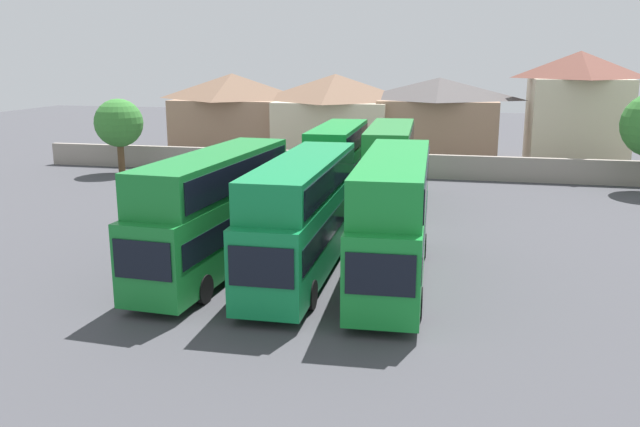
{
  "coord_description": "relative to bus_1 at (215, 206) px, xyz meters",
  "views": [
    {
      "loc": [
        6.26,
        -25.17,
        8.88
      ],
      "look_at": [
        0.0,
        3.0,
        2.05
      ],
      "focal_mm": 37.08,
      "sensor_mm": 36.0,
      "label": 1
    }
  ],
  "objects": [
    {
      "name": "ground",
      "position": [
        3.84,
        17.86,
        -2.83
      ],
      "size": [
        140.0,
        140.0,
        0.0
      ],
      "primitive_type": "plane",
      "color": "#424247"
    },
    {
      "name": "depot_boundary_wall",
      "position": [
        3.84,
        24.4,
        -1.93
      ],
      "size": [
        56.0,
        0.5,
        1.8
      ],
      "primitive_type": "cube",
      "color": "gray",
      "rests_on": "ground"
    },
    {
      "name": "bus_1",
      "position": [
        0.0,
        0.0,
        0.0
      ],
      "size": [
        3.15,
        11.68,
        5.02
      ],
      "rotation": [
        0.0,
        0.0,
        -1.63
      ],
      "color": "#197C30",
      "rests_on": "ground"
    },
    {
      "name": "bus_2",
      "position": [
        3.68,
        0.3,
        -0.09
      ],
      "size": [
        2.76,
        11.97,
        4.86
      ],
      "rotation": [
        0.0,
        0.0,
        -1.55
      ],
      "color": "#128141",
      "rests_on": "ground"
    },
    {
      "name": "bus_3",
      "position": [
        7.41,
        0.29,
        0.04
      ],
      "size": [
        3.07,
        11.92,
        5.09
      ],
      "rotation": [
        0.0,
        0.0,
        -1.53
      ],
      "color": "#188832",
      "rests_on": "ground"
    },
    {
      "name": "bus_4",
      "position": [
        2.37,
        14.48,
        -0.13
      ],
      "size": [
        2.78,
        10.2,
        4.79
      ],
      "rotation": [
        0.0,
        0.0,
        -1.55
      ],
      "color": "#118730",
      "rests_on": "ground"
    },
    {
      "name": "bus_5",
      "position": [
        5.56,
        14.88,
        -0.11
      ],
      "size": [
        3.17,
        10.94,
        4.82
      ],
      "rotation": [
        0.0,
        0.0,
        -1.52
      ],
      "color": "#227B31",
      "rests_on": "ground"
    },
    {
      "name": "house_terrace_left",
      "position": [
        -11.15,
        33.12,
        0.98
      ],
      "size": [
        10.36,
        7.79,
        7.46
      ],
      "color": "#9E7A60",
      "rests_on": "ground"
    },
    {
      "name": "house_terrace_centre",
      "position": [
        -1.37,
        32.56,
        0.99
      ],
      "size": [
        10.25,
        8.37,
        7.48
      ],
      "color": "beige",
      "rests_on": "ground"
    },
    {
      "name": "house_terrace_right",
      "position": [
        7.64,
        32.43,
        0.86
      ],
      "size": [
        10.41,
        6.82,
        7.23
      ],
      "color": "#9E7A60",
      "rests_on": "ground"
    },
    {
      "name": "house_terrace_far_right",
      "position": [
        18.78,
        32.54,
        1.96
      ],
      "size": [
        7.74,
        8.39,
        9.41
      ],
      "color": "beige",
      "rests_on": "ground"
    },
    {
      "name": "tree_left_of_lot",
      "position": [
        -16.25,
        21.4,
        1.08
      ],
      "size": [
        3.72,
        3.72,
        5.81
      ],
      "color": "brown",
      "rests_on": "ground"
    }
  ]
}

